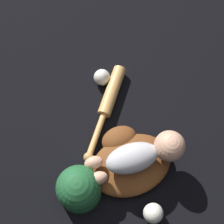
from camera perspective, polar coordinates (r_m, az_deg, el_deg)
ground_plane at (r=1.28m, az=4.39°, el=-11.79°), size 6.00×6.00×0.00m
baseball_glove at (r=1.26m, az=3.11°, el=-8.78°), size 0.38×0.35×0.08m
baby_figure at (r=1.17m, az=5.90°, el=-7.69°), size 0.38×0.23×0.12m
baseball_bat at (r=1.37m, az=-0.63°, el=2.04°), size 0.41×0.29×0.06m
baseball at (r=1.42m, az=-1.86°, el=6.35°), size 0.07×0.07×0.07m
baseball_spare at (r=1.23m, az=7.54°, el=-17.86°), size 0.08×0.08×0.08m
baseball_cap at (r=1.21m, az=-6.04°, el=-13.71°), size 0.24×0.17×0.17m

